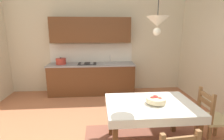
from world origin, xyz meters
TOP-DOWN VIEW (x-y plane):
  - wall_back at (0.00, 2.78)m, footprint 5.81×0.12m
  - kitchen_cabinetry at (-0.20, 2.45)m, footprint 2.49×0.63m
  - dining_table at (0.79, -0.12)m, footprint 1.36×0.96m
  - dining_chair_window_side at (1.83, -0.11)m, footprint 0.43×0.43m
  - fruit_bowl at (0.86, -0.14)m, footprint 0.30×0.30m
  - pendant_lamp at (0.83, -0.10)m, footprint 0.32×0.32m

SIDE VIEW (x-z plane):
  - dining_chair_window_side at x=1.83m, z-range -0.02..0.91m
  - dining_table at x=0.79m, z-range 0.25..1.00m
  - fruit_bowl at x=0.86m, z-range 0.75..0.87m
  - kitchen_cabinetry at x=-0.20m, z-range -0.24..1.96m
  - pendant_lamp at x=0.83m, z-range 1.56..2.36m
  - wall_back at x=0.00m, z-range 0.00..3.98m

